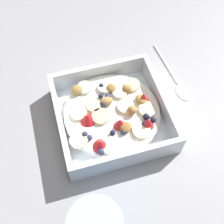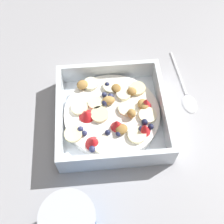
{
  "view_description": "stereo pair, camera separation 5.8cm",
  "coord_description": "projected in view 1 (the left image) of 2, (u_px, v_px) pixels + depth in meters",
  "views": [
    {
      "loc": [
        0.07,
        0.29,
        0.53
      ],
      "look_at": [
        -0.01,
        -0.01,
        0.03
      ],
      "focal_mm": 46.94,
      "sensor_mm": 36.0,
      "label": 1
    },
    {
      "loc": [
        0.01,
        0.3,
        0.53
      ],
      "look_at": [
        -0.01,
        -0.01,
        0.03
      ],
      "focal_mm": 46.94,
      "sensor_mm": 36.0,
      "label": 2
    }
  ],
  "objects": [
    {
      "name": "ground_plane",
      "position": [
        107.0,
        123.0,
        0.6
      ],
      "size": [
        2.4,
        2.4,
        0.0
      ],
      "primitive_type": "plane",
      "color": "#9E9EA3"
    },
    {
      "name": "fruit_bowl",
      "position": [
        112.0,
        115.0,
        0.59
      ],
      "size": [
        0.22,
        0.22,
        0.06
      ],
      "color": "white",
      "rests_on": "ground"
    },
    {
      "name": "spoon",
      "position": [
        178.0,
        82.0,
        0.65
      ],
      "size": [
        0.04,
        0.17,
        0.01
      ],
      "color": "silver",
      "rests_on": "ground"
    }
  ]
}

